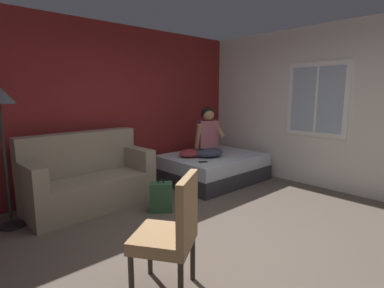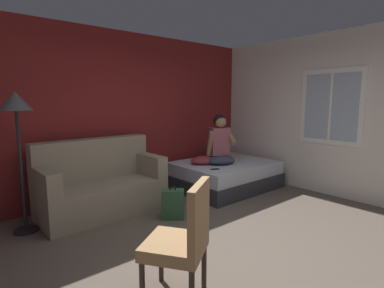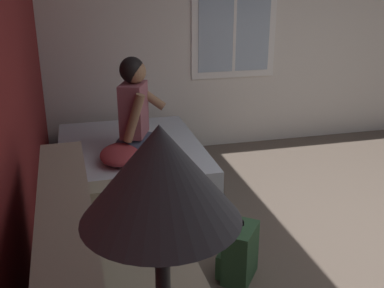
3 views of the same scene
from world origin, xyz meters
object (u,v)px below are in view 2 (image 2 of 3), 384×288
Objects in this scene: person_seated at (220,144)px; backpack at (173,204)px; couch at (101,185)px; throw_pillow at (204,160)px; cell_phone at (215,169)px; floor_lamp at (16,115)px; side_chair at (183,238)px; bed at (225,175)px.

backpack is at bearing -160.54° from person_seated.
couch reaches higher than throw_pillow.
floor_lamp reaches higher than cell_phone.
person_seated reaches higher than backpack.
cell_phone is 2.89m from floor_lamp.
floor_lamp is at bearing 102.15° from cell_phone.
person_seated reaches higher than side_chair.
person_seated is at bearing 19.46° from backpack.
couch is 3.77× the size of backpack.
couch is 1.97× the size of person_seated.
person_seated is 1.91× the size of backpack.
cell_phone is at bearing 39.90° from side_chair.
person_seated is at bearing -38.58° from throw_pillow.
floor_lamp is (-0.99, -0.04, 1.04)m from couch.
bed is 3.84× the size of backpack.
couch is 11.98× the size of cell_phone.
backpack is at bearing -150.32° from throw_pillow.
person_seated is 0.57m from cell_phone.
couch reaches higher than cell_phone.
throw_pillow is 3.33× the size of cell_phone.
backpack is 1.41m from throw_pillow.
couch is 1.76× the size of side_chair.
couch reaches higher than bed.
side_chair is at bearing -135.55° from throw_pillow.
side_chair is 2.99m from throw_pillow.
floor_lamp is (-1.63, 0.83, 1.24)m from backpack.
side_chair is 6.81× the size of cell_phone.
throw_pillow is at bearing -3.06° from floor_lamp.
bed is 0.68m from cell_phone.
floor_lamp is (-2.82, 0.15, 0.88)m from throw_pillow.
side_chair is at bearing -140.89° from person_seated.
backpack is at bearing -160.98° from bed.
side_chair is at bearing -97.70° from couch.
backpack is (-1.41, -0.50, -0.64)m from person_seated.
person_seated reaches higher than bed.
couch is at bearing 94.04° from cell_phone.
backpack is (0.64, -0.87, -0.20)m from couch.
couch reaches higher than side_chair.
bed is 3.66× the size of throw_pillow.
floor_lamp is at bearing 106.85° from side_chair.
person_seated is at bearing -10.24° from couch.
bed is at bearing -8.13° from couch.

